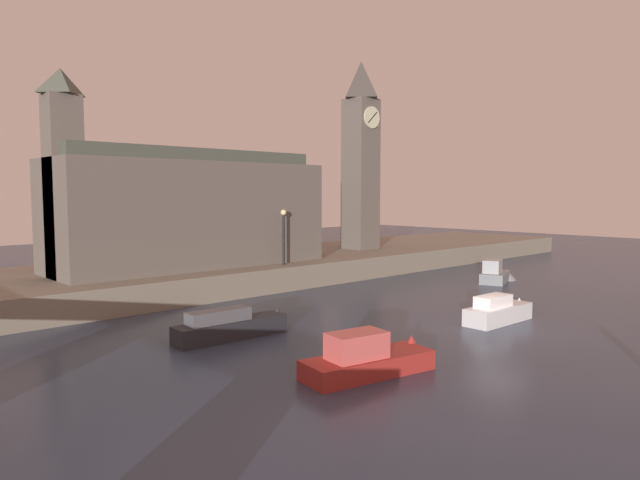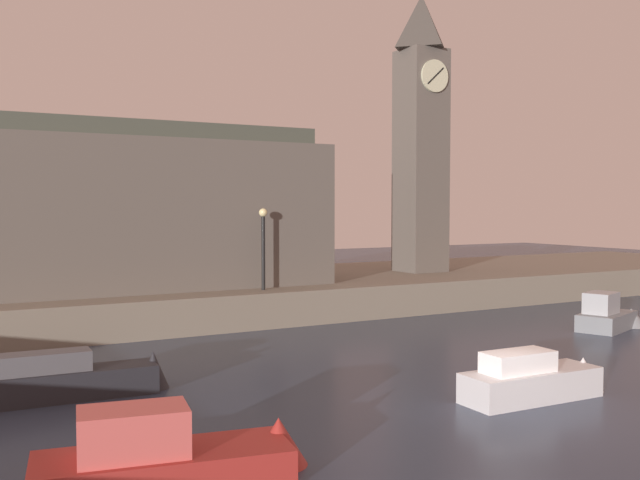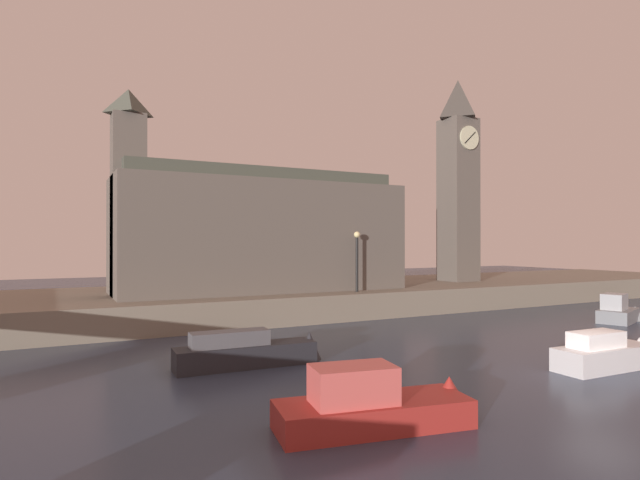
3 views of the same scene
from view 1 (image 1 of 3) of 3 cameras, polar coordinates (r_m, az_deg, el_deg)
ground_plane at (r=26.78m, az=17.33°, el=-8.62°), size 120.00×120.00×0.00m
far_embankment at (r=40.27m, az=-8.19°, el=-2.93°), size 70.00×12.00×1.50m
clock_tower at (r=46.97m, az=4.08°, el=8.64°), size 2.50×2.53×15.08m
parliament_hall at (r=36.43m, az=-13.15°, el=3.01°), size 17.04×5.66×11.09m
streetlamp at (r=36.42m, az=-3.65°, el=1.00°), size 0.36×0.36×3.52m
boat_ferry_white at (r=28.65m, az=17.67°, el=-6.72°), size 4.55×1.41×1.39m
boat_dinghy_red at (r=19.97m, az=5.77°, el=-11.53°), size 5.57×2.37×1.75m
boat_cruiser_grey at (r=40.92m, az=17.24°, el=-3.28°), size 4.08×2.45×1.57m
boat_barge_dark at (r=24.66m, az=-8.11°, el=-8.39°), size 5.55×1.37×1.50m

